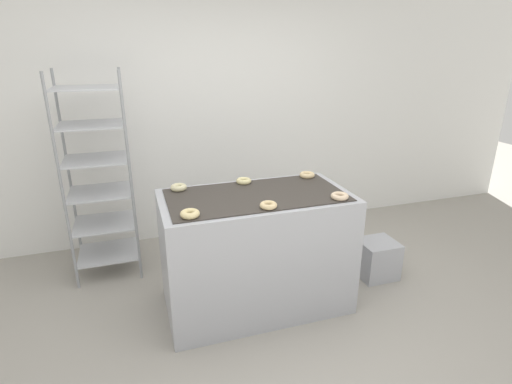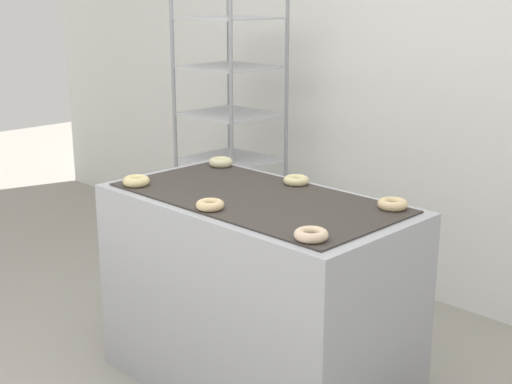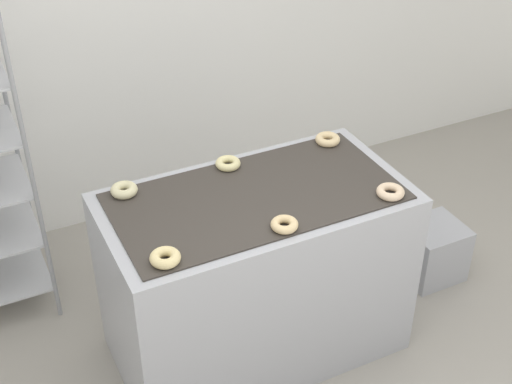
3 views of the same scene
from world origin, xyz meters
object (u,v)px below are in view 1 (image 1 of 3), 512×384
donut_near_left (190,214)px  donut_far_left (179,187)px  donut_far_center (244,181)px  baking_rack_cart (99,176)px  donut_far_right (307,175)px  glaze_bin (377,259)px  donut_near_center (268,205)px  fryer_machine (256,251)px  donut_near_right (340,196)px

donut_near_left → donut_far_left: size_ratio=1.02×
donut_far_center → donut_near_left: bearing=-133.7°
baking_rack_cart → donut_far_left: baking_rack_cart is taller
donut_far_right → donut_near_left: bearing=-153.6°
glaze_bin → donut_near_center: bearing=-164.2°
donut_far_left → baking_rack_cart: bearing=133.4°
fryer_machine → glaze_bin: 1.21m
glaze_bin → donut_far_center: bearing=169.2°
donut_near_center → glaze_bin: bearing=15.8°
baking_rack_cart → donut_near_left: bearing=-62.8°
baking_rack_cart → donut_near_right: size_ratio=14.17×
glaze_bin → donut_far_left: (-1.70, 0.22, 0.80)m
donut_far_right → donut_far_center: bearing=178.6°
baking_rack_cart → donut_near_right: 2.07m
fryer_machine → donut_far_center: 0.57m
glaze_bin → donut_far_center: (-1.18, 0.23, 0.80)m
baking_rack_cart → donut_far_center: 1.30m
donut_near_center → donut_far_right: 0.77m
glaze_bin → fryer_machine: bearing=-177.2°
donut_far_left → fryer_machine: bearing=-27.6°
baking_rack_cart → donut_far_right: 1.80m
donut_near_left → donut_far_right: bearing=26.4°
baking_rack_cart → donut_far_center: bearing=-29.5°
donut_near_right → donut_far_center: bearing=135.5°
donut_far_center → donut_far_right: bearing=-1.4°
baking_rack_cart → donut_far_left: (0.61, -0.64, 0.05)m
donut_near_center → donut_far_right: bearing=45.1°
fryer_machine → donut_near_center: bearing=-90.7°
glaze_bin → donut_near_center: (-1.17, -0.33, 0.80)m
donut_near_center → donut_far_center: same height
fryer_machine → glaze_bin: (1.17, 0.06, -0.30)m
donut_near_left → donut_near_center: donut_near_left is taller
donut_near_center → fryer_machine: bearing=89.3°
donut_near_left → donut_far_center: donut_near_left is taller
donut_near_center → donut_far_left: (-0.53, 0.55, 0.00)m
donut_near_right → donut_far_right: bearing=90.9°
glaze_bin → donut_near_left: size_ratio=2.71×
donut_near_left → donut_far_right: donut_near_left is taller
baking_rack_cart → donut_near_center: size_ratio=15.20×
donut_far_center → donut_far_right: 0.55m
donut_far_left → donut_near_right: bearing=-26.8°
glaze_bin → donut_far_right: bearing=161.4°
baking_rack_cart → donut_near_center: 1.65m
donut_near_right → donut_far_left: (-1.08, 0.55, 0.00)m
baking_rack_cart → glaze_bin: (2.31, -0.86, -0.75)m
fryer_machine → donut_far_center: donut_far_center is taller
glaze_bin → donut_far_left: donut_far_left is taller
glaze_bin → donut_near_left: 1.91m
baking_rack_cart → donut_far_right: baking_rack_cart is taller
donut_far_left → glaze_bin: bearing=-7.4°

